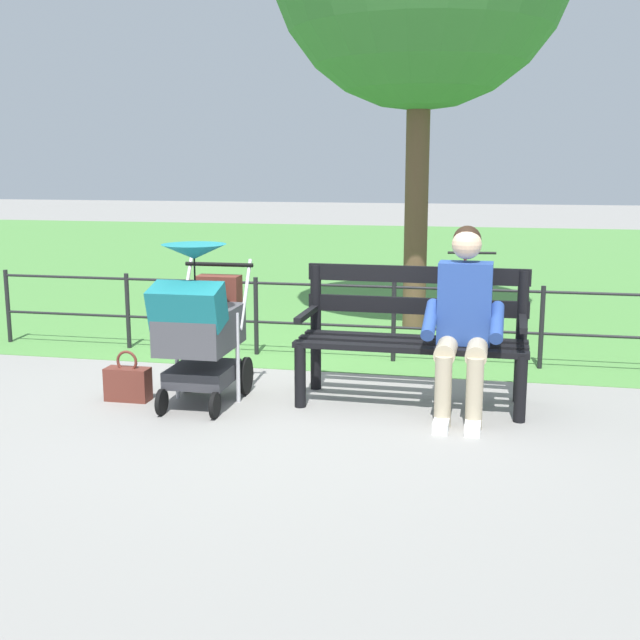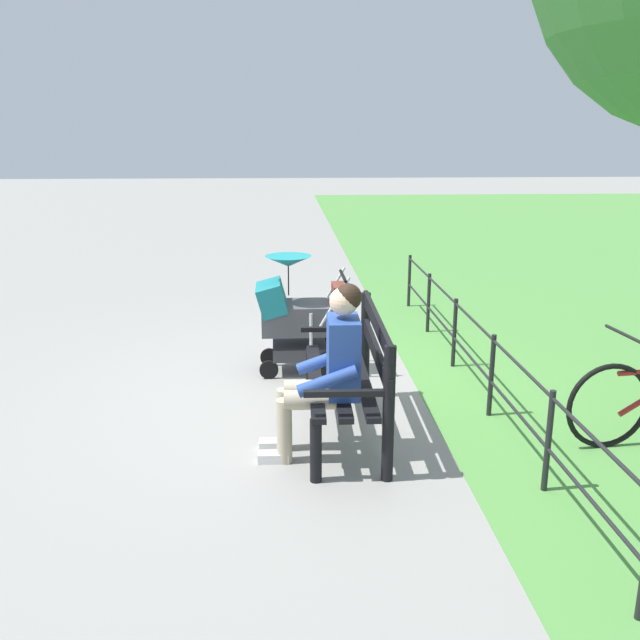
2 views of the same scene
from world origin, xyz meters
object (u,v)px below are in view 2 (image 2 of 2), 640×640
at_px(park_bench, 354,369).
at_px(stroller, 297,313).
at_px(person_on_bench, 328,367).
at_px(handbag, 296,342).

distance_m(park_bench, stroller, 1.50).
height_order(person_on_bench, handbag, person_on_bench).
bearing_deg(handbag, stroller, -179.91).
height_order(person_on_bench, stroller, person_on_bench).
bearing_deg(handbag, park_bench, -168.62).
relative_size(person_on_bench, handbag, 3.45).
bearing_deg(park_bench, stroller, 15.58).
xyz_separation_m(person_on_bench, stroller, (1.80, 0.18, -0.08)).
xyz_separation_m(person_on_bench, handbag, (2.36, 0.18, -0.55)).
relative_size(park_bench, person_on_bench, 1.26).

